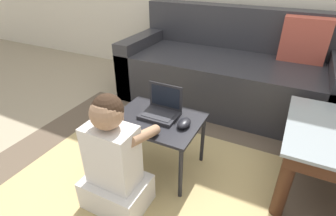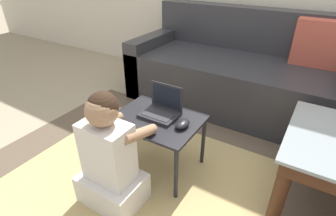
# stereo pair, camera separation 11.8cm
# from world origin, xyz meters

# --- Properties ---
(ground_plane) EXTENTS (16.00, 16.00, 0.00)m
(ground_plane) POSITION_xyz_m (0.00, 0.00, 0.00)
(ground_plane) COLOR gray
(area_rug) EXTENTS (2.15, 1.79, 0.01)m
(area_rug) POSITION_xyz_m (-0.09, -0.23, 0.00)
(area_rug) COLOR brown
(area_rug) RESTS_ON ground_plane
(couch) EXTENTS (1.89, 0.86, 0.83)m
(couch) POSITION_xyz_m (0.05, 1.09, 0.29)
(couch) COLOR #2D2D33
(couch) RESTS_ON ground_plane
(laptop_desk) EXTENTS (0.52, 0.40, 0.37)m
(laptop_desk) POSITION_xyz_m (-0.09, -0.05, 0.33)
(laptop_desk) COLOR black
(laptop_desk) RESTS_ON ground_plane
(laptop) EXTENTS (0.22, 0.17, 0.18)m
(laptop) POSITION_xyz_m (-0.09, -0.00, 0.41)
(laptop) COLOR #232328
(laptop) RESTS_ON laptop_desk
(computer_mouse) EXTENTS (0.07, 0.11, 0.04)m
(computer_mouse) POSITION_xyz_m (0.08, -0.05, 0.40)
(computer_mouse) COLOR black
(computer_mouse) RESTS_ON laptop_desk
(person_seated) EXTENTS (0.34, 0.38, 0.69)m
(person_seated) POSITION_xyz_m (-0.15, -0.42, 0.30)
(person_seated) COLOR silver
(person_seated) RESTS_ON ground_plane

